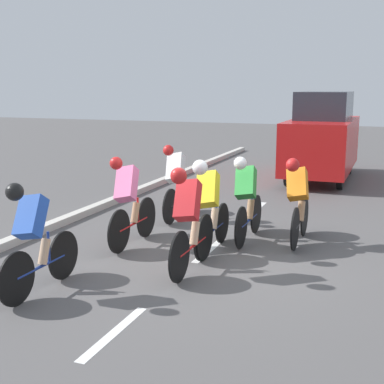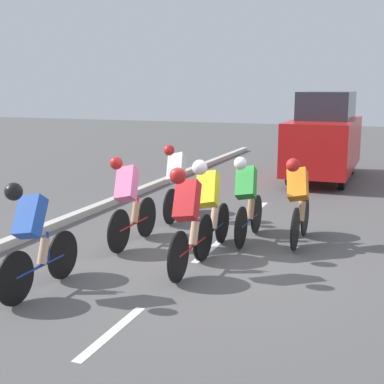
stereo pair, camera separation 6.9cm
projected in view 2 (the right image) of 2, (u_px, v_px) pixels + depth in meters
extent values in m
plane|color=#565454|center=(202.00, 256.00, 8.43)|extent=(60.00, 60.00, 0.00)
cube|color=white|center=(112.00, 332.00, 5.82)|extent=(0.12, 1.40, 0.01)
cube|color=white|center=(209.00, 250.00, 8.75)|extent=(0.12, 1.40, 0.01)
cube|color=white|center=(258.00, 209.00, 11.67)|extent=(0.12, 1.40, 0.01)
cube|color=beige|center=(46.00, 228.00, 9.87)|extent=(0.20, 27.11, 0.14)
cylinder|color=black|center=(191.00, 196.00, 11.29)|extent=(0.03, 0.70, 0.70)
cylinder|color=black|center=(171.00, 207.00, 10.33)|extent=(0.03, 0.70, 0.70)
cylinder|color=black|center=(181.00, 201.00, 10.81)|extent=(0.04, 1.04, 0.04)
cylinder|color=black|center=(185.00, 189.00, 10.94)|extent=(0.04, 0.04, 0.42)
cylinder|color=green|center=(182.00, 196.00, 10.84)|extent=(0.07, 0.07, 0.16)
cylinder|color=tan|center=(183.00, 192.00, 10.85)|extent=(0.12, 0.23, 0.36)
cube|color=white|center=(176.00, 168.00, 10.61)|extent=(0.43, 0.49, 0.63)
sphere|color=red|center=(169.00, 150.00, 10.35)|extent=(0.21, 0.21, 0.21)
cylinder|color=black|center=(222.00, 223.00, 9.11)|extent=(0.03, 0.69, 0.69)
cylinder|color=black|center=(202.00, 239.00, 8.19)|extent=(0.03, 0.69, 0.69)
cylinder|color=navy|center=(213.00, 230.00, 8.65)|extent=(0.04, 1.02, 0.04)
cylinder|color=navy|center=(216.00, 215.00, 8.77)|extent=(0.04, 0.04, 0.42)
cylinder|color=green|center=(214.00, 224.00, 8.68)|extent=(0.07, 0.07, 0.16)
cylinder|color=beige|center=(214.00, 219.00, 8.68)|extent=(0.12, 0.23, 0.36)
cube|color=yellow|center=(208.00, 189.00, 8.44)|extent=(0.42, 0.48, 0.62)
sphere|color=white|center=(200.00, 167.00, 8.19)|extent=(0.24, 0.24, 0.24)
cylinder|color=black|center=(204.00, 237.00, 8.21)|extent=(0.03, 0.72, 0.72)
cylinder|color=black|center=(178.00, 257.00, 7.26)|extent=(0.03, 0.72, 0.72)
cylinder|color=red|center=(192.00, 246.00, 7.74)|extent=(0.04, 1.04, 0.04)
cylinder|color=red|center=(197.00, 229.00, 7.86)|extent=(0.04, 0.04, 0.42)
cylinder|color=white|center=(193.00, 239.00, 7.76)|extent=(0.07, 0.07, 0.16)
cylinder|color=#DBAD84|center=(194.00, 233.00, 7.77)|extent=(0.12, 0.23, 0.36)
cube|color=red|center=(187.00, 200.00, 7.52)|extent=(0.40, 0.49, 0.62)
sphere|color=red|center=(178.00, 176.00, 7.26)|extent=(0.23, 0.23, 0.23)
cylinder|color=black|center=(147.00, 217.00, 9.47)|extent=(0.03, 0.71, 0.71)
cylinder|color=black|center=(119.00, 231.00, 8.55)|extent=(0.03, 0.71, 0.71)
cylinder|color=red|center=(134.00, 224.00, 9.01)|extent=(0.04, 1.01, 0.04)
cylinder|color=red|center=(138.00, 210.00, 9.13)|extent=(0.04, 0.04, 0.42)
cylinder|color=#1999D8|center=(135.00, 217.00, 9.04)|extent=(0.07, 0.07, 0.16)
cylinder|color=tan|center=(135.00, 212.00, 9.04)|extent=(0.12, 0.23, 0.36)
cube|color=pink|center=(127.00, 184.00, 8.80)|extent=(0.44, 0.49, 0.64)
sphere|color=red|center=(116.00, 163.00, 8.55)|extent=(0.21, 0.21, 0.21)
cylinder|color=black|center=(305.00, 216.00, 9.55)|extent=(0.03, 0.71, 0.71)
cylinder|color=black|center=(295.00, 229.00, 8.68)|extent=(0.03, 0.71, 0.71)
cylinder|color=black|center=(300.00, 222.00, 9.11)|extent=(0.04, 0.95, 0.04)
cylinder|color=black|center=(303.00, 208.00, 9.22)|extent=(0.04, 0.04, 0.42)
cylinder|color=yellow|center=(301.00, 216.00, 9.14)|extent=(0.07, 0.07, 0.16)
cylinder|color=tan|center=(301.00, 211.00, 9.14)|extent=(0.12, 0.23, 0.36)
cube|color=orange|center=(298.00, 184.00, 8.91)|extent=(0.42, 0.46, 0.59)
sphere|color=red|center=(293.00, 165.00, 8.66)|extent=(0.22, 0.22, 0.22)
cylinder|color=black|center=(63.00, 255.00, 7.41)|extent=(0.03, 0.68, 0.68)
cylinder|color=black|center=(15.00, 278.00, 6.50)|extent=(0.03, 0.68, 0.68)
cylinder|color=navy|center=(41.00, 266.00, 6.96)|extent=(0.04, 0.99, 0.04)
cylinder|color=navy|center=(48.00, 247.00, 7.07)|extent=(0.04, 0.04, 0.42)
cylinder|color=yellow|center=(43.00, 257.00, 6.98)|extent=(0.07, 0.07, 0.16)
cylinder|color=#DBAD84|center=(43.00, 251.00, 6.99)|extent=(0.12, 0.23, 0.36)
cube|color=blue|center=(30.00, 217.00, 6.75)|extent=(0.41, 0.47, 0.59)
sphere|color=black|center=(14.00, 192.00, 6.49)|extent=(0.22, 0.22, 0.22)
cylinder|color=black|center=(257.00, 214.00, 9.72)|extent=(0.03, 0.70, 0.70)
cylinder|color=black|center=(241.00, 228.00, 8.79)|extent=(0.03, 0.70, 0.70)
cylinder|color=navy|center=(249.00, 221.00, 9.25)|extent=(0.04, 1.01, 0.04)
cylinder|color=navy|center=(252.00, 207.00, 9.37)|extent=(0.04, 0.04, 0.42)
cylinder|color=white|center=(250.00, 214.00, 9.28)|extent=(0.07, 0.07, 0.16)
cylinder|color=tan|center=(251.00, 210.00, 9.29)|extent=(0.12, 0.23, 0.36)
cube|color=green|center=(246.00, 183.00, 9.04)|extent=(0.40, 0.47, 0.59)
sphere|color=white|center=(240.00, 163.00, 8.79)|extent=(0.22, 0.22, 0.22)
cylinder|color=black|center=(342.00, 177.00, 13.82)|extent=(0.14, 0.64, 0.64)
cylinder|color=black|center=(290.00, 174.00, 14.30)|extent=(0.14, 0.64, 0.64)
cylinder|color=black|center=(352.00, 163.00, 16.32)|extent=(0.14, 0.64, 0.64)
cylinder|color=black|center=(307.00, 161.00, 16.81)|extent=(0.14, 0.64, 0.64)
cube|color=red|center=(324.00, 144.00, 15.18)|extent=(1.70, 4.42, 1.40)
cube|color=#2D333D|center=(327.00, 105.00, 15.17)|extent=(1.39, 2.43, 0.77)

